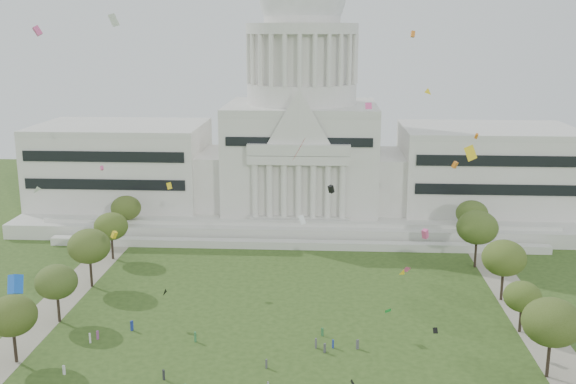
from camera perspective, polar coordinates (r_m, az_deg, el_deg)
capitol at (r=201.63m, az=1.15°, el=4.07°), size 160.00×64.50×91.30m
path_left at (r=139.35m, az=-20.89°, el=-10.82°), size 8.00×160.00×0.04m
path_right at (r=133.96m, az=21.02°, el=-11.83°), size 8.00×160.00×0.04m
row_tree_l_2 at (r=124.37m, az=-22.34°, el=-9.67°), size 8.42×8.42×11.97m
row_tree_r_2 at (r=118.07m, az=21.44°, el=-10.23°), size 9.55×9.55×13.58m
row_tree_l_3 at (r=138.12m, az=-19.02°, el=-7.21°), size 8.12×8.12×11.55m
row_tree_r_3 at (r=134.12m, az=19.23°, el=-8.36°), size 7.01×7.01×9.98m
row_tree_l_4 at (r=154.00m, az=-16.49°, el=-4.42°), size 9.29×9.29×13.21m
row_tree_r_4 at (r=147.56m, az=17.83°, el=-5.35°), size 9.19×9.19×13.06m
row_tree_l_5 at (r=171.42m, az=-14.76°, el=-2.83°), size 8.33×8.33×11.85m
row_tree_r_5 at (r=165.76m, az=15.73°, el=-2.91°), size 9.82×9.82×13.96m
row_tree_l_6 at (r=188.59m, az=-13.55°, el=-1.33°), size 8.19×8.19×11.64m
row_tree_r_6 at (r=183.54m, az=15.30°, el=-1.77°), size 8.42×8.42×11.97m
distant_crowd at (r=114.81m, az=-7.84°, el=-14.93°), size 64.61×36.74×1.94m
kite_swarm at (r=96.78m, az=0.63°, el=-2.69°), size 93.57×101.30×66.27m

